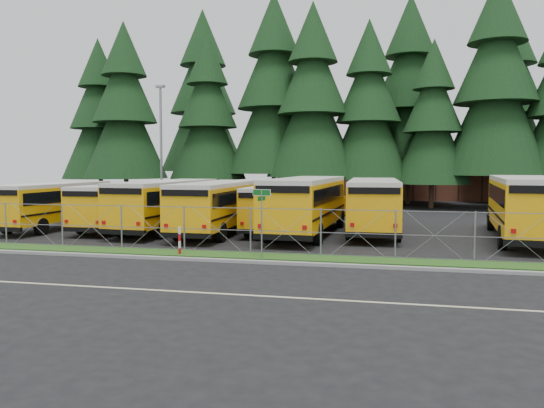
{
  "coord_description": "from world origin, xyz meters",
  "views": [
    {
      "loc": [
        4.76,
        -22.61,
        3.78
      ],
      "look_at": [
        -1.18,
        4.0,
        1.76
      ],
      "focal_mm": 35.0,
      "sensor_mm": 36.0,
      "label": 1
    }
  ],
  "objects_px": {
    "bus_3": "(219,208)",
    "bus_east": "(524,209)",
    "bus_2": "(169,206)",
    "bus_5": "(308,206)",
    "striped_bollard": "(180,241)",
    "light_standard": "(161,144)",
    "bus_6": "(374,206)",
    "bus_0": "(58,206)",
    "bus_1": "(124,206)",
    "bus_4": "(278,208)",
    "street_sign": "(262,209)"
  },
  "relations": [
    {
      "from": "bus_4",
      "to": "bus_0",
      "type": "bearing_deg",
      "value": -171.83
    },
    {
      "from": "bus_5",
      "to": "bus_east",
      "type": "height_order",
      "value": "bus_east"
    },
    {
      "from": "bus_5",
      "to": "street_sign",
      "type": "distance_m",
      "value": 7.69
    },
    {
      "from": "bus_1",
      "to": "striped_bollard",
      "type": "distance_m",
      "value": 10.55
    },
    {
      "from": "bus_4",
      "to": "bus_6",
      "type": "bearing_deg",
      "value": 1.09
    },
    {
      "from": "street_sign",
      "to": "striped_bollard",
      "type": "height_order",
      "value": "street_sign"
    },
    {
      "from": "bus_2",
      "to": "striped_bollard",
      "type": "xyz_separation_m",
      "value": [
        3.76,
        -7.59,
        -0.84
      ]
    },
    {
      "from": "bus_1",
      "to": "light_standard",
      "type": "distance_m",
      "value": 12.45
    },
    {
      "from": "bus_east",
      "to": "bus_0",
      "type": "bearing_deg",
      "value": -172.65
    },
    {
      "from": "bus_2",
      "to": "light_standard",
      "type": "relative_size",
      "value": 1.08
    },
    {
      "from": "bus_2",
      "to": "striped_bollard",
      "type": "bearing_deg",
      "value": -60.31
    },
    {
      "from": "bus_6",
      "to": "bus_1",
      "type": "bearing_deg",
      "value": -177.42
    },
    {
      "from": "bus_0",
      "to": "striped_bollard",
      "type": "xyz_separation_m",
      "value": [
        10.75,
        -7.29,
        -0.76
      ]
    },
    {
      "from": "bus_1",
      "to": "bus_5",
      "type": "bearing_deg",
      "value": -4.22
    },
    {
      "from": "light_standard",
      "to": "bus_5",
      "type": "bearing_deg",
      "value": -40.74
    },
    {
      "from": "bus_4",
      "to": "bus_east",
      "type": "bearing_deg",
      "value": -5.11
    },
    {
      "from": "bus_5",
      "to": "striped_bollard",
      "type": "height_order",
      "value": "bus_5"
    },
    {
      "from": "bus_1",
      "to": "street_sign",
      "type": "distance_m",
      "value": 13.21
    },
    {
      "from": "striped_bollard",
      "to": "bus_6",
      "type": "bearing_deg",
      "value": 49.98
    },
    {
      "from": "bus_0",
      "to": "bus_east",
      "type": "height_order",
      "value": "bus_east"
    },
    {
      "from": "light_standard",
      "to": "bus_6",
      "type": "bearing_deg",
      "value": -30.76
    },
    {
      "from": "bus_2",
      "to": "bus_5",
      "type": "xyz_separation_m",
      "value": [
        8.01,
        -0.06,
        0.1
      ]
    },
    {
      "from": "bus_1",
      "to": "light_standard",
      "type": "bearing_deg",
      "value": 101.86
    },
    {
      "from": "bus_1",
      "to": "bus_4",
      "type": "height_order",
      "value": "bus_1"
    },
    {
      "from": "bus_3",
      "to": "bus_6",
      "type": "height_order",
      "value": "bus_6"
    },
    {
      "from": "bus_3",
      "to": "bus_5",
      "type": "height_order",
      "value": "bus_5"
    },
    {
      "from": "bus_4",
      "to": "bus_5",
      "type": "bearing_deg",
      "value": -38.49
    },
    {
      "from": "bus_5",
      "to": "striped_bollard",
      "type": "distance_m",
      "value": 8.7
    },
    {
      "from": "bus_3",
      "to": "striped_bollard",
      "type": "height_order",
      "value": "bus_3"
    },
    {
      "from": "bus_3",
      "to": "bus_east",
      "type": "xyz_separation_m",
      "value": [
        15.73,
        0.77,
        0.17
      ]
    },
    {
      "from": "bus_4",
      "to": "light_standard",
      "type": "distance_m",
      "value": 16.29
    },
    {
      "from": "bus_5",
      "to": "street_sign",
      "type": "bearing_deg",
      "value": -92.03
    },
    {
      "from": "bus_0",
      "to": "bus_2",
      "type": "bearing_deg",
      "value": 3.02
    },
    {
      "from": "street_sign",
      "to": "light_standard",
      "type": "relative_size",
      "value": 0.28
    },
    {
      "from": "striped_bollard",
      "to": "bus_5",
      "type": "bearing_deg",
      "value": 60.59
    },
    {
      "from": "bus_3",
      "to": "light_standard",
      "type": "relative_size",
      "value": 1.07
    },
    {
      "from": "bus_4",
      "to": "bus_5",
      "type": "height_order",
      "value": "bus_5"
    },
    {
      "from": "bus_6",
      "to": "striped_bollard",
      "type": "xyz_separation_m",
      "value": [
        -7.69,
        -9.16,
        -0.89
      ]
    },
    {
      "from": "bus_east",
      "to": "light_standard",
      "type": "distance_m",
      "value": 27.54
    },
    {
      "from": "bus_6",
      "to": "bus_east",
      "type": "distance_m",
      "value": 7.55
    },
    {
      "from": "bus_3",
      "to": "bus_east",
      "type": "distance_m",
      "value": 15.75
    },
    {
      "from": "bus_1",
      "to": "bus_6",
      "type": "height_order",
      "value": "bus_6"
    },
    {
      "from": "bus_0",
      "to": "striped_bollard",
      "type": "distance_m",
      "value": 13.01
    },
    {
      "from": "bus_4",
      "to": "striped_bollard",
      "type": "height_order",
      "value": "bus_4"
    },
    {
      "from": "bus_6",
      "to": "bus_4",
      "type": "bearing_deg",
      "value": 178.85
    },
    {
      "from": "bus_1",
      "to": "striped_bollard",
      "type": "relative_size",
      "value": 8.41
    },
    {
      "from": "bus_2",
      "to": "bus_5",
      "type": "bearing_deg",
      "value": 2.89
    },
    {
      "from": "bus_0",
      "to": "bus_1",
      "type": "relative_size",
      "value": 1.02
    },
    {
      "from": "bus_2",
      "to": "bus_3",
      "type": "relative_size",
      "value": 1.01
    },
    {
      "from": "bus_east",
      "to": "bus_2",
      "type": "bearing_deg",
      "value": -173.08
    }
  ]
}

